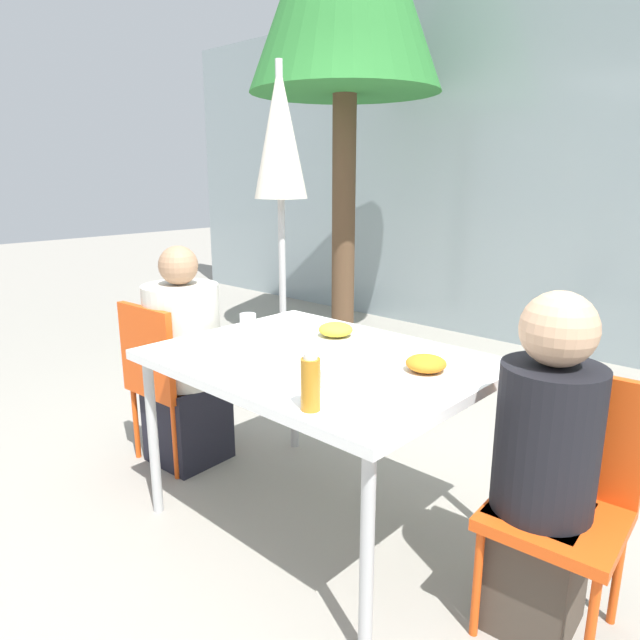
# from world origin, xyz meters

# --- Properties ---
(ground_plane) EXTENTS (24.00, 24.00, 0.00)m
(ground_plane) POSITION_xyz_m (0.00, 0.00, 0.00)
(ground_plane) COLOR gray
(building_facade) EXTENTS (10.00, 0.20, 3.00)m
(building_facade) POSITION_xyz_m (0.00, 3.25, 1.50)
(building_facade) COLOR #89999E
(building_facade) RESTS_ON ground
(dining_table) EXTENTS (1.30, 0.98, 0.76)m
(dining_table) POSITION_xyz_m (0.00, 0.00, 0.70)
(dining_table) COLOR white
(dining_table) RESTS_ON ground
(chair_left) EXTENTS (0.42, 0.42, 0.85)m
(chair_left) POSITION_xyz_m (-0.95, -0.13, 0.49)
(chair_left) COLOR #E54C14
(chair_left) RESTS_ON ground
(person_left) EXTENTS (0.38, 0.38, 1.13)m
(person_left) POSITION_xyz_m (-0.90, -0.05, 0.52)
(person_left) COLOR black
(person_left) RESTS_ON ground
(chair_right) EXTENTS (0.43, 0.43, 0.85)m
(chair_right) POSITION_xyz_m (0.95, 0.15, 0.49)
(chair_right) COLOR #E54C14
(chair_right) RESTS_ON ground
(person_right) EXTENTS (0.31, 0.31, 1.14)m
(person_right) POSITION_xyz_m (0.90, 0.06, 0.55)
(person_right) COLOR #473D33
(person_right) RESTS_ON ground
(closed_umbrella) EXTENTS (0.36, 0.36, 2.12)m
(closed_umbrella) POSITION_xyz_m (-1.14, 0.87, 1.58)
(closed_umbrella) COLOR #333333
(closed_umbrella) RESTS_ON ground
(plate_0) EXTENTS (0.27, 0.27, 0.07)m
(plate_0) POSITION_xyz_m (0.43, 0.10, 0.79)
(plate_0) COLOR white
(plate_0) RESTS_ON dining_table
(plate_1) EXTENTS (0.28, 0.28, 0.07)m
(plate_1) POSITION_xyz_m (-0.12, 0.23, 0.79)
(plate_1) COLOR white
(plate_1) RESTS_ON dining_table
(bottle) EXTENTS (0.06, 0.06, 0.18)m
(bottle) POSITION_xyz_m (0.35, -0.42, 0.85)
(bottle) COLOR #B7751E
(bottle) RESTS_ON dining_table
(drinking_cup) EXTENTS (0.08, 0.08, 0.08)m
(drinking_cup) POSITION_xyz_m (-0.51, 0.06, 0.80)
(drinking_cup) COLOR white
(drinking_cup) RESTS_ON dining_table
(salad_bowl) EXTENTS (0.17, 0.17, 0.06)m
(salad_bowl) POSITION_xyz_m (0.27, -0.18, 0.79)
(salad_bowl) COLOR white
(salad_bowl) RESTS_ON dining_table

